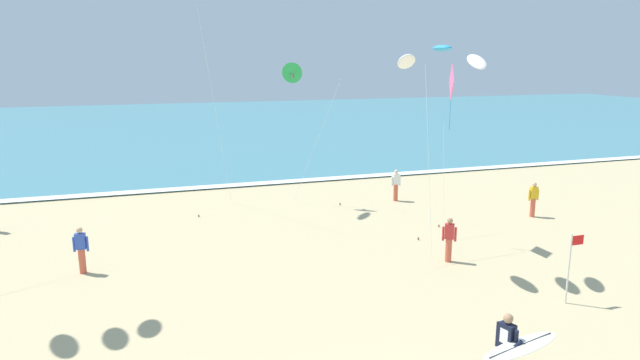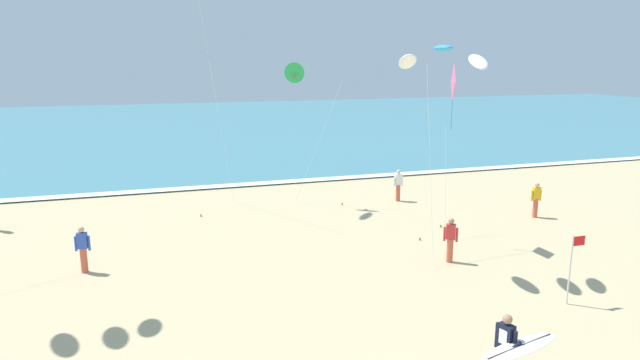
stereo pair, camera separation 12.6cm
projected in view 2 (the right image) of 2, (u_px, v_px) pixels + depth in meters
The scene contains 11 objects.
ocean_water at pixel (190, 125), 58.58m from camera, with size 160.00×60.00×0.08m, color teal.
shoreline_foam at pixel (234, 185), 30.91m from camera, with size 160.00×0.87×0.01m, color white.
surfer_lead at pixel (513, 347), 11.70m from camera, with size 2.35×1.19×1.71m.
kite_delta_emerald_near at pixel (295, 73), 26.05m from camera, with size 2.56×1.41×6.80m.
kite_diamond_rose_mid at pixel (453, 87), 20.45m from camera, with size 1.07×2.32×6.77m.
kite_arc_cobalt_far at pixel (443, 58), 17.42m from camera, with size 3.04×3.94×7.38m.
bystander_white_top at pixel (398, 185), 27.65m from camera, with size 0.50×0.22×1.59m.
bystander_yellow_top at pixel (536, 200), 24.80m from camera, with size 0.50×0.22×1.59m.
bystander_red_top at pixel (450, 240), 19.33m from camera, with size 0.43×0.33×1.59m.
bystander_blue_top at pixel (83, 249), 18.39m from camera, with size 0.49×0.23×1.59m.
lifeguard_flag at pixel (572, 263), 15.91m from camera, with size 0.45×0.05×2.10m.
Camera 2 is at (-4.49, -7.23, 6.98)m, focal length 31.28 mm.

